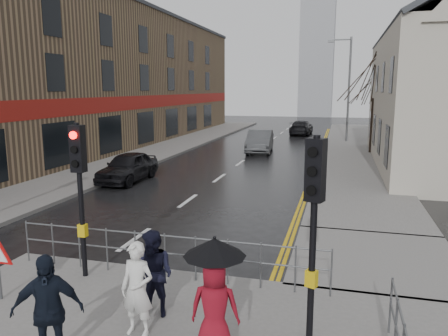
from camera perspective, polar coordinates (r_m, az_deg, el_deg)
The scene contains 19 objects.
ground at distance 10.48m, azimuth -19.15°, elevation -14.13°, with size 120.00×120.00×0.00m, color black.
left_pavement at distance 33.35m, azimuth -6.29°, elevation 3.08°, with size 4.00×44.00×0.14m, color #605E5B.
right_pavement at distance 33.09m, azimuth 16.57°, elevation 2.66°, with size 4.00×40.00×0.14m, color #605E5B.
pavement_bridge_right at distance 11.63m, azimuth 19.04°, elevation -11.27°, with size 4.00×4.20×0.14m, color #605E5B.
building_left_terrace at distance 34.61m, azimuth -15.75°, elevation 11.21°, with size 8.00×42.00×10.00m, color #7E6348.
church_tower at distance 70.10m, azimuth 12.05°, elevation 14.00°, with size 5.00×5.00×18.00m, color #999BA1.
traffic_signal_near_left at distance 9.80m, azimuth -18.39°, elevation -0.68°, with size 0.28×0.27×3.40m.
traffic_signal_near_right at distance 7.05m, azimuth 11.70°, elevation -4.53°, with size 0.34×0.33×3.40m.
guard_railing_front at distance 9.76m, azimuth -7.75°, elevation -10.04°, with size 7.14×0.04×1.00m.
street_lamp at distance 35.82m, azimuth 15.74°, elevation 10.69°, with size 1.83×0.25×8.00m.
tree_near at distance 29.89m, azimuth 19.16°, elevation 11.49°, with size 2.40×2.40×6.58m.
tree_far at distance 37.90m, azimuth 19.04°, elevation 10.05°, with size 2.40×2.40×5.64m.
pedestrian_a at distance 7.67m, azimuth -11.26°, elevation -15.28°, with size 0.59×0.39×1.62m, color silver.
pedestrian_b at distance 8.23m, azimuth -9.12°, elevation -13.48°, with size 0.77×0.60×1.59m, color black.
pedestrian_with_umbrella at distance 6.88m, azimuth -1.22°, elevation -15.70°, with size 0.96×0.96×1.91m.
pedestrian_d at distance 7.22m, azimuth -22.07°, elevation -16.95°, with size 1.03×0.43×1.76m, color black.
car_parked at distance 20.65m, azimuth -12.46°, elevation 0.14°, with size 1.59×3.96×1.35m, color black.
car_mid at distance 29.58m, azimuth 4.70°, elevation 3.51°, with size 1.57×4.51×1.49m, color #404244.
car_far at distance 41.40m, azimuth 10.06°, elevation 5.22°, with size 1.86×4.59×1.33m, color black.
Camera 1 is at (5.55, -7.82, 4.24)m, focal length 35.00 mm.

